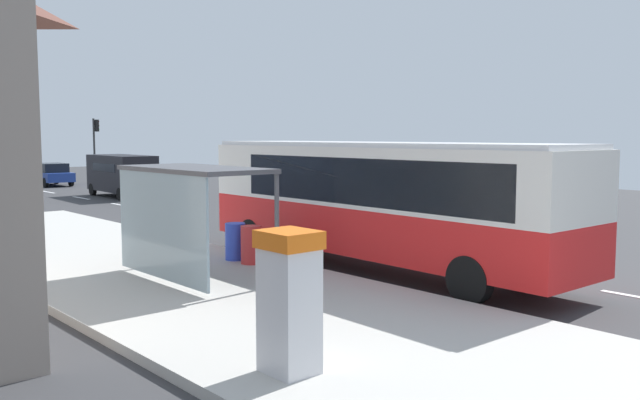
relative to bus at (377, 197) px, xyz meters
The scene contains 19 objects.
ground_plane 14.22m from the bus, 83.03° to the left, with size 56.00×92.00×0.04m, color #38383A.
sidewalk_platform 5.39m from the bus, 156.94° to the left, with size 6.20×30.00×0.18m, color beige.
lane_stripe_seg_1 2.87m from the bus, 27.11° to the right, with size 0.16×2.20×0.01m, color silver.
lane_stripe_seg_2 4.82m from the bus, 63.85° to the left, with size 0.16×2.20×0.01m, color silver.
lane_stripe_seg_3 9.39m from the bus, 77.70° to the left, with size 0.16×2.20×0.01m, color silver.
lane_stripe_seg_4 14.25m from the bus, 82.02° to the left, with size 0.16×2.20×0.01m, color silver.
lane_stripe_seg_5 19.18m from the bus, 84.10° to the left, with size 0.16×2.20×0.01m, color silver.
lane_stripe_seg_6 24.15m from the bus, 85.33° to the left, with size 0.16×2.20×0.01m, color silver.
lane_stripe_seg_7 29.12m from the bus, 86.13° to the left, with size 0.16×2.20×0.01m, color silver.
bus is the anchor object (origin of this frame).
white_van 23.42m from the bus, 80.38° to the left, with size 2.22×5.28×2.30m.
sedan_near 34.43m from the bus, 83.31° to the left, with size 1.97×4.46×1.52m.
sedan_far 41.51m from the bus, 84.46° to the left, with size 2.00×4.48×1.52m.
ticket_machine 8.13m from the bus, 144.62° to the right, with size 0.66×0.76×1.94m.
recycling_bin_red 3.38m from the bus, 141.79° to the left, with size 0.52×0.52×0.95m, color red.
recycling_bin_blue 3.83m from the bus, 133.10° to the left, with size 0.52×0.52×0.95m, color blue.
traffic_light_near_side 35.06m from the bus, 78.12° to the left, with size 0.49×0.28×4.57m.
traffic_light_median 35.98m from the bus, 86.63° to the left, with size 0.49×0.28×4.82m.
bus_shelter 4.92m from the bus, 162.94° to the left, with size 1.80×4.00×2.50m.
Camera 1 is at (-13.82, -11.54, 3.38)m, focal length 37.44 mm.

